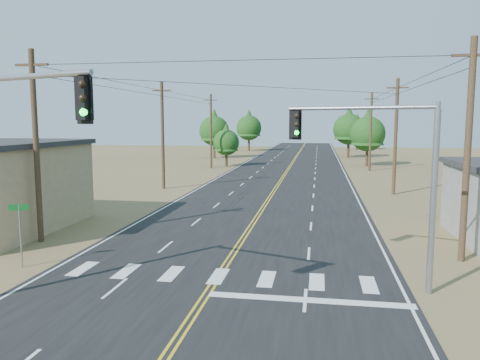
# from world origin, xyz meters

# --- Properties ---
(road) EXTENTS (15.00, 200.00, 0.02)m
(road) POSITION_xyz_m (0.00, 30.00, 0.01)
(road) COLOR black
(road) RESTS_ON ground
(utility_pole_left_near) EXTENTS (1.80, 0.30, 10.00)m
(utility_pole_left_near) POSITION_xyz_m (-10.50, 12.00, 5.12)
(utility_pole_left_near) COLOR #4C3826
(utility_pole_left_near) RESTS_ON ground
(utility_pole_left_mid) EXTENTS (1.80, 0.30, 10.00)m
(utility_pole_left_mid) POSITION_xyz_m (-10.50, 32.00, 5.12)
(utility_pole_left_mid) COLOR #4C3826
(utility_pole_left_mid) RESTS_ON ground
(utility_pole_left_far) EXTENTS (1.80, 0.30, 10.00)m
(utility_pole_left_far) POSITION_xyz_m (-10.50, 52.00, 5.12)
(utility_pole_left_far) COLOR #4C3826
(utility_pole_left_far) RESTS_ON ground
(utility_pole_right_near) EXTENTS (1.80, 0.30, 10.00)m
(utility_pole_right_near) POSITION_xyz_m (10.50, 12.00, 5.12)
(utility_pole_right_near) COLOR #4C3826
(utility_pole_right_near) RESTS_ON ground
(utility_pole_right_mid) EXTENTS (1.80, 0.30, 10.00)m
(utility_pole_right_mid) POSITION_xyz_m (10.50, 32.00, 5.12)
(utility_pole_right_mid) COLOR #4C3826
(utility_pole_right_mid) RESTS_ON ground
(utility_pole_right_far) EXTENTS (1.80, 0.30, 10.00)m
(utility_pole_right_far) POSITION_xyz_m (10.50, 52.00, 5.12)
(utility_pole_right_far) COLOR #4C3826
(utility_pole_right_far) RESTS_ON ground
(signal_mast_right) EXTENTS (5.49, 1.91, 7.05)m
(signal_mast_right) POSITION_xyz_m (6.54, 7.94, 4.76)
(signal_mast_right) COLOR gray
(signal_mast_right) RESTS_ON ground
(street_sign) EXTENTS (0.79, 0.34, 2.81)m
(street_sign) POSITION_xyz_m (-8.72, 7.79, 1.88)
(street_sign) COLOR gray
(street_sign) RESTS_ON ground
(tree_left_near) EXTENTS (3.68, 3.68, 6.14)m
(tree_left_near) POSITION_xyz_m (-9.00, 55.07, 3.75)
(tree_left_near) COLOR #3F2D1E
(tree_left_near) RESTS_ON ground
(tree_left_mid) EXTENTS (5.16, 5.16, 8.61)m
(tree_left_mid) POSITION_xyz_m (-14.00, 69.52, 5.27)
(tree_left_mid) COLOR #3F2D1E
(tree_left_mid) RESTS_ON ground
(tree_left_far) EXTENTS (5.43, 5.43, 9.05)m
(tree_left_far) POSITION_xyz_m (-11.02, 90.39, 5.53)
(tree_left_far) COLOR #3F2D1E
(tree_left_far) RESTS_ON ground
(tree_right_near) EXTENTS (5.00, 5.00, 8.33)m
(tree_right_near) POSITION_xyz_m (10.81, 58.90, 5.09)
(tree_right_near) COLOR #3F2D1E
(tree_right_near) RESTS_ON ground
(tree_right_mid) EXTENTS (5.46, 5.46, 9.09)m
(tree_right_mid) POSITION_xyz_m (9.13, 74.43, 5.56)
(tree_right_mid) COLOR #3F2D1E
(tree_right_mid) RESTS_ON ground
(tree_right_far) EXTENTS (4.90, 4.90, 8.17)m
(tree_right_far) POSITION_xyz_m (12.40, 98.29, 5.00)
(tree_right_far) COLOR #3F2D1E
(tree_right_far) RESTS_ON ground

